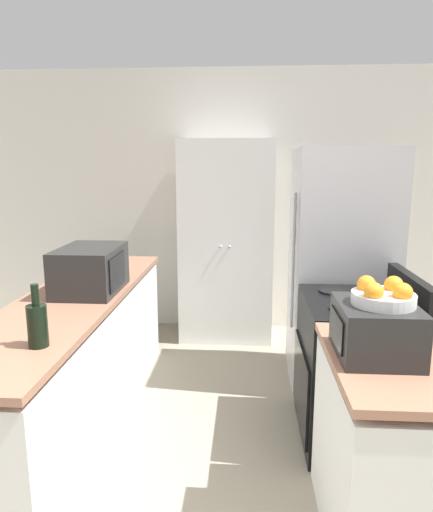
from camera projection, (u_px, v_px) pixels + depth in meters
wall_back at (226, 202)px, 4.64m from camera, size 7.00×0.06×2.60m
counter_left at (76, 364)px, 2.91m from camera, size 0.60×2.49×0.88m
counter_right at (394, 456)px, 2.00m from camera, size 0.60×0.85×0.88m
pantry_cabinet at (226, 241)px, 4.39m from camera, size 0.88×0.57×1.90m
stove at (355, 369)px, 2.80m from camera, size 0.66×0.75×1.04m
refrigerator at (340, 268)px, 3.48m from camera, size 0.74×0.75×1.80m
microwave at (90, 270)px, 2.89m from camera, size 0.37×0.52×0.29m
wine_bottle at (37, 324)px, 2.02m from camera, size 0.09×0.09×0.29m
toaster_oven at (376, 330)px, 1.92m from camera, size 0.33×0.37×0.23m
fruit_bowl at (383, 295)px, 1.89m from camera, size 0.26×0.26×0.11m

